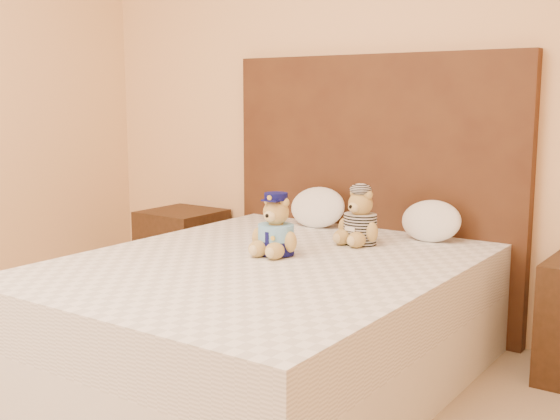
{
  "coord_description": "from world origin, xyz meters",
  "views": [
    {
      "loc": [
        1.81,
        -1.27,
        1.28
      ],
      "look_at": [
        -0.1,
        1.45,
        0.74
      ],
      "focal_mm": 45.0,
      "sensor_mm": 36.0,
      "label": 1
    }
  ],
  "objects_px": {
    "teddy_prisoner": "(360,216)",
    "pillow_right": "(431,219)",
    "bed": "(266,319)",
    "pillow_left": "(317,205)",
    "nightstand_left": "(183,253)",
    "teddy_police": "(276,224)"
  },
  "relations": [
    {
      "from": "nightstand_left",
      "to": "bed",
      "type": "bearing_deg",
      "value": -32.62
    },
    {
      "from": "teddy_prisoner",
      "to": "pillow_right",
      "type": "height_order",
      "value": "teddy_prisoner"
    },
    {
      "from": "bed",
      "to": "teddy_prisoner",
      "type": "xyz_separation_m",
      "value": [
        0.18,
        0.55,
        0.41
      ]
    },
    {
      "from": "bed",
      "to": "pillow_left",
      "type": "relative_size",
      "value": 5.86
    },
    {
      "from": "nightstand_left",
      "to": "teddy_police",
      "type": "distance_m",
      "value": 1.47
    },
    {
      "from": "teddy_police",
      "to": "pillow_right",
      "type": "bearing_deg",
      "value": 55.32
    },
    {
      "from": "teddy_police",
      "to": "pillow_left",
      "type": "xyz_separation_m",
      "value": [
        -0.22,
        0.72,
        -0.02
      ]
    },
    {
      "from": "nightstand_left",
      "to": "teddy_police",
      "type": "height_order",
      "value": "teddy_police"
    },
    {
      "from": "bed",
      "to": "teddy_prisoner",
      "type": "distance_m",
      "value": 0.71
    },
    {
      "from": "teddy_police",
      "to": "pillow_right",
      "type": "height_order",
      "value": "teddy_police"
    },
    {
      "from": "nightstand_left",
      "to": "pillow_right",
      "type": "height_order",
      "value": "pillow_right"
    },
    {
      "from": "bed",
      "to": "teddy_prisoner",
      "type": "height_order",
      "value": "teddy_prisoner"
    },
    {
      "from": "teddy_police",
      "to": "pillow_right",
      "type": "relative_size",
      "value": 0.91
    },
    {
      "from": "nightstand_left",
      "to": "teddy_prisoner",
      "type": "relative_size",
      "value": 1.97
    },
    {
      "from": "teddy_police",
      "to": "pillow_left",
      "type": "bearing_deg",
      "value": 104.97
    },
    {
      "from": "nightstand_left",
      "to": "pillow_right",
      "type": "relative_size",
      "value": 1.74
    },
    {
      "from": "teddy_prisoner",
      "to": "pillow_left",
      "type": "height_order",
      "value": "teddy_prisoner"
    },
    {
      "from": "pillow_left",
      "to": "pillow_right",
      "type": "height_order",
      "value": "pillow_left"
    },
    {
      "from": "teddy_prisoner",
      "to": "pillow_left",
      "type": "distance_m",
      "value": 0.51
    },
    {
      "from": "teddy_police",
      "to": "pillow_right",
      "type": "xyz_separation_m",
      "value": [
        0.45,
        0.72,
        -0.03
      ]
    },
    {
      "from": "bed",
      "to": "pillow_right",
      "type": "distance_m",
      "value": 1.01
    },
    {
      "from": "nightstand_left",
      "to": "pillow_left",
      "type": "height_order",
      "value": "pillow_left"
    }
  ]
}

